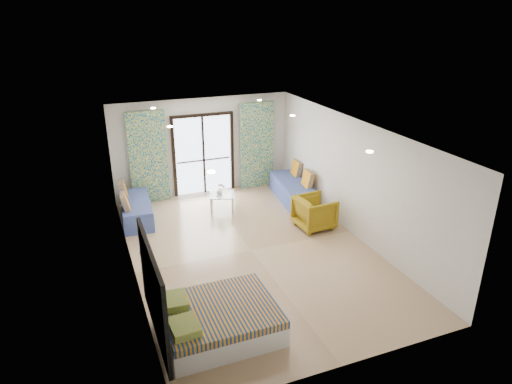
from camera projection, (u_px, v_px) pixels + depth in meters
name	position (u px, v px, depth m)	size (l,w,h in m)	color
floor	(251.00, 250.00, 10.00)	(5.00, 7.50, 0.01)	#957858
ceiling	(251.00, 130.00, 8.99)	(5.00, 7.50, 0.01)	silver
wall_back	(203.00, 146.00, 12.72)	(5.00, 0.01, 2.70)	silver
wall_front	(349.00, 289.00, 6.26)	(5.00, 0.01, 2.70)	silver
wall_left	(128.00, 212.00, 8.64)	(0.01, 7.50, 2.70)	silver
wall_right	(354.00, 178.00, 10.35)	(0.01, 7.50, 2.70)	silver
balcony_door	(203.00, 150.00, 12.73)	(1.76, 0.08, 2.28)	black
balcony_rail	(204.00, 160.00, 12.86)	(1.52, 0.03, 0.04)	#595451
curtain_left	(148.00, 158.00, 12.08)	(1.00, 0.10, 2.50)	silver
curtain_right	(257.00, 146.00, 13.14)	(1.00, 0.10, 2.50)	silver
downlight_a	(211.00, 172.00, 6.80)	(0.12, 0.12, 0.02)	#FFE0B2
downlight_b	(370.00, 152.00, 7.75)	(0.12, 0.12, 0.02)	#FFE0B2
downlight_c	(170.00, 127.00, 9.38)	(0.12, 0.12, 0.02)	#FFE0B2
downlight_d	(293.00, 116.00, 10.34)	(0.12, 0.12, 0.02)	#FFE0B2
downlight_e	(153.00, 108.00, 11.10)	(0.12, 0.12, 0.02)	#FFE0B2
downlight_f	(260.00, 100.00, 12.06)	(0.12, 0.12, 0.02)	#FFE0B2
headboard	(153.00, 292.00, 6.73)	(0.06, 2.10, 1.50)	black
switch_plate	(140.00, 253.00, 7.80)	(0.02, 0.10, 0.10)	silver
bed	(219.00, 320.00, 7.36)	(1.81, 1.48, 0.63)	silver
daybed_left	(136.00, 209.00, 11.37)	(0.82, 1.85, 0.89)	#3D4E91
daybed_right	(293.00, 189.00, 12.59)	(0.97, 2.00, 0.95)	#3D4E91
coffee_table	(222.00, 196.00, 11.92)	(0.80, 0.80, 0.73)	silver
vase	(219.00, 191.00, 11.88)	(0.17, 0.18, 0.17)	white
armchair	(315.00, 211.00, 10.90)	(0.83, 0.78, 0.86)	olive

